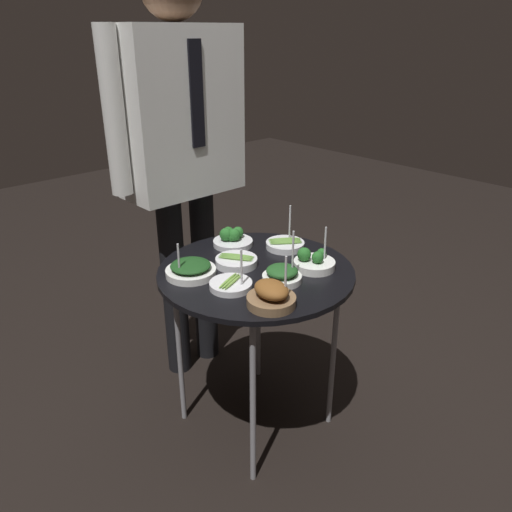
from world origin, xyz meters
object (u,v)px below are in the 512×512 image
(bowl_broccoli_back_left, at_px, (232,238))
(bowl_spinach_near_rim, at_px, (281,275))
(bowl_asparagus_front_right, at_px, (231,285))
(bowl_asparagus_mid_right, at_px, (285,244))
(bowl_roast_back_right, at_px, (271,296))
(bowl_broccoli_center, at_px, (314,262))
(bowl_spinach_mid_left, at_px, (191,269))
(serving_cart, at_px, (256,281))
(bowl_asparagus_far_rim, at_px, (236,261))
(waiter_figure, at_px, (181,134))

(bowl_broccoli_back_left, bearing_deg, bowl_spinach_near_rim, -103.45)
(bowl_asparagus_front_right, height_order, bowl_asparagus_mid_right, bowl_asparagus_mid_right)
(bowl_asparagus_front_right, distance_m, bowl_broccoli_back_left, 0.35)
(bowl_asparagus_front_right, xyz_separation_m, bowl_broccoli_back_left, (0.23, 0.26, 0.01))
(bowl_asparagus_front_right, bearing_deg, bowl_roast_back_right, -83.64)
(bowl_asparagus_front_right, bearing_deg, bowl_broccoli_center, -15.50)
(bowl_broccoli_center, bearing_deg, bowl_spinach_near_rim, 178.14)
(bowl_asparagus_mid_right, height_order, bowl_spinach_mid_left, bowl_asparagus_mid_right)
(bowl_spinach_near_rim, distance_m, bowl_broccoli_back_left, 0.35)
(bowl_asparagus_front_right, bearing_deg, bowl_broccoli_back_left, 48.81)
(serving_cart, xyz_separation_m, bowl_roast_back_right, (-0.13, -0.21, 0.08))
(bowl_spinach_mid_left, relative_size, bowl_roast_back_right, 1.04)
(bowl_asparagus_mid_right, bearing_deg, bowl_asparagus_far_rim, 177.27)
(bowl_asparagus_mid_right, relative_size, bowl_spinach_mid_left, 0.92)
(serving_cart, bearing_deg, bowl_asparagus_far_rim, 111.28)
(bowl_spinach_near_rim, bearing_deg, bowl_broccoli_center, -1.86)
(bowl_asparagus_far_rim, distance_m, bowl_asparagus_mid_right, 0.23)
(bowl_asparagus_front_right, relative_size, bowl_spinach_mid_left, 0.82)
(serving_cart, xyz_separation_m, bowl_asparagus_mid_right, (0.21, 0.06, 0.06))
(bowl_asparagus_front_right, relative_size, bowl_roast_back_right, 0.85)
(bowl_spinach_near_rim, distance_m, bowl_asparagus_mid_right, 0.28)
(bowl_asparagus_far_rim, relative_size, bowl_asparagus_front_right, 1.05)
(serving_cart, height_order, bowl_broccoli_center, bowl_broccoli_center)
(bowl_asparagus_front_right, relative_size, bowl_broccoli_center, 0.96)
(bowl_spinach_near_rim, bearing_deg, bowl_roast_back_right, -146.72)
(serving_cart, bearing_deg, waiter_figure, 83.33)
(bowl_asparagus_mid_right, relative_size, bowl_roast_back_right, 0.95)
(bowl_broccoli_back_left, bearing_deg, serving_cart, -109.92)
(bowl_asparagus_mid_right, distance_m, bowl_broccoli_back_left, 0.20)
(bowl_broccoli_back_left, xyz_separation_m, waiter_figure, (-0.02, 0.27, 0.36))
(bowl_asparagus_front_right, bearing_deg, bowl_asparagus_mid_right, 16.40)
(bowl_asparagus_far_rim, xyz_separation_m, bowl_asparagus_mid_right, (0.23, -0.01, -0.00))
(bowl_broccoli_back_left, height_order, waiter_figure, waiter_figure)
(bowl_asparagus_far_rim, bearing_deg, bowl_broccoli_back_left, 54.07)
(bowl_asparagus_mid_right, height_order, bowl_roast_back_right, bowl_roast_back_right)
(waiter_figure, bearing_deg, bowl_spinach_near_rim, -95.59)
(bowl_roast_back_right, bearing_deg, bowl_asparagus_far_rim, 69.37)
(bowl_asparagus_front_right, bearing_deg, serving_cart, 16.75)
(bowl_asparagus_front_right, distance_m, bowl_roast_back_right, 0.17)
(bowl_asparagus_mid_right, distance_m, waiter_figure, 0.59)
(bowl_broccoli_center, bearing_deg, bowl_spinach_mid_left, 144.53)
(bowl_spinach_mid_left, bearing_deg, bowl_roast_back_right, -79.80)
(bowl_asparagus_front_right, bearing_deg, bowl_spinach_near_rim, -27.91)
(bowl_spinach_mid_left, relative_size, bowl_broccoli_back_left, 1.12)
(bowl_asparagus_mid_right, bearing_deg, bowl_spinach_mid_left, 172.18)
(bowl_broccoli_back_left, bearing_deg, bowl_roast_back_right, -116.38)
(bowl_spinach_near_rim, distance_m, waiter_figure, 0.71)
(bowl_asparagus_far_rim, distance_m, bowl_asparagus_front_right, 0.17)
(bowl_asparagus_mid_right, bearing_deg, bowl_broccoli_center, -106.42)
(bowl_asparagus_front_right, relative_size, bowl_asparagus_mid_right, 0.89)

